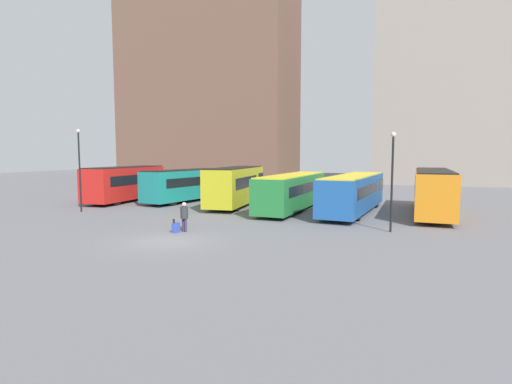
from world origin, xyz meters
name	(u,v)px	position (x,y,z in m)	size (l,w,h in m)	color
ground_plane	(167,242)	(0.00, 0.00, 0.00)	(160.00, 160.00, 0.00)	slate
building_block_left	(210,65)	(-22.10, 49.78, 20.52)	(30.24, 15.05, 41.05)	brown
building_block_right	(457,69)	(18.36, 49.78, 17.03)	(22.76, 11.57, 34.07)	gray
bus_0	(126,183)	(-13.23, 13.95, 1.76)	(3.06, 9.65, 3.25)	red
bus_1	(186,184)	(-7.80, 15.57, 1.63)	(4.02, 9.70, 3.00)	#19847F
bus_2	(236,185)	(-2.16, 14.19, 1.78)	(3.39, 9.88, 3.30)	gold
bus_3	(293,190)	(3.00, 13.52, 1.54)	(2.97, 11.83, 2.81)	#237A38
bus_4	(354,192)	(7.69, 13.64, 1.56)	(3.75, 12.35, 2.83)	#1E56A3
bus_5	(433,190)	(13.23, 14.64, 1.78)	(2.88, 12.07, 3.25)	orange
traveler	(184,214)	(-0.47, 2.57, 1.00)	(0.50, 0.50, 1.68)	#382D4C
suitcase	(176,228)	(-0.79, 2.16, 0.28)	(0.31, 0.47, 0.79)	#334CB2
lamp_post_0	(392,174)	(10.50, 6.40, 3.29)	(0.28, 0.28, 5.59)	black
lamp_post_1	(79,164)	(-11.91, 6.88, 3.64)	(0.28, 0.28, 6.25)	black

